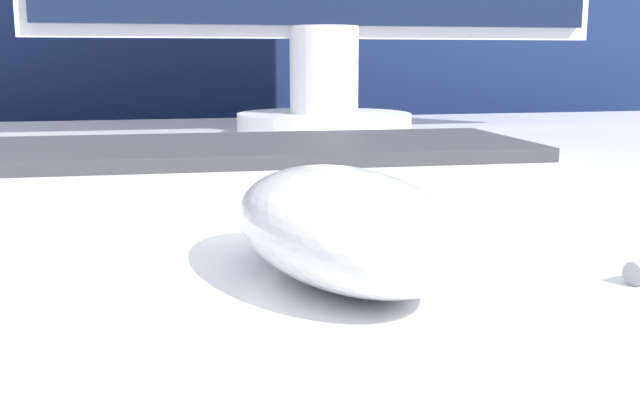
% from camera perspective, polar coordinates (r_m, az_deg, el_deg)
% --- Properties ---
extents(partition_panel, '(5.00, 0.03, 1.08)m').
position_cam_1_polar(partition_panel, '(1.10, -11.10, -3.21)').
color(partition_panel, navy).
rests_on(partition_panel, ground_plane).
extents(computer_mouse_near, '(0.08, 0.13, 0.04)m').
position_cam_1_polar(computer_mouse_near, '(0.25, 1.78, -1.92)').
color(computer_mouse_near, white).
rests_on(computer_mouse_near, desk).
extents(keyboard, '(0.40, 0.15, 0.02)m').
position_cam_1_polar(keyboard, '(0.45, -8.04, 2.74)').
color(keyboard, silver).
rests_on(keyboard, desk).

